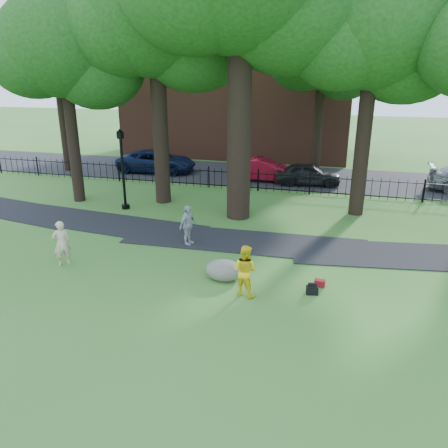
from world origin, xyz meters
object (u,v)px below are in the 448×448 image
(boulder, at_px, (224,269))
(red_sedan, at_px, (263,170))
(lamppost, at_px, (123,171))
(woman, at_px, (61,243))
(man, at_px, (245,270))

(boulder, xyz_separation_m, red_sedan, (-1.23, 14.15, 0.34))
(boulder, distance_m, lamppost, 9.57)
(woman, distance_m, red_sedan, 15.32)
(man, bearing_deg, woman, 14.15)
(man, xyz_separation_m, lamppost, (-7.87, 7.29, 1.15))
(woman, xyz_separation_m, boulder, (5.96, 0.42, -0.48))
(boulder, distance_m, red_sedan, 14.21)
(lamppost, bearing_deg, red_sedan, 61.49)
(woman, bearing_deg, red_sedan, -152.27)
(boulder, relative_size, red_sedan, 0.29)
(woman, distance_m, man, 6.90)
(woman, relative_size, lamppost, 0.41)
(man, bearing_deg, boulder, -26.29)
(woman, bearing_deg, lamppost, -126.03)
(man, relative_size, red_sedan, 0.39)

